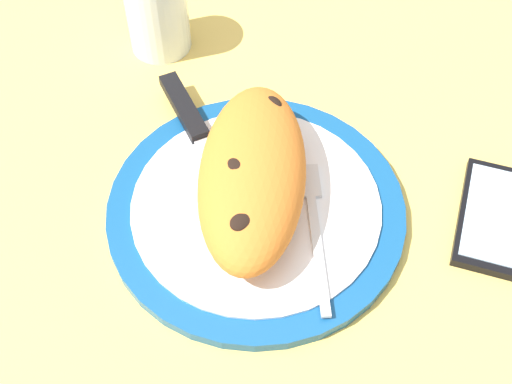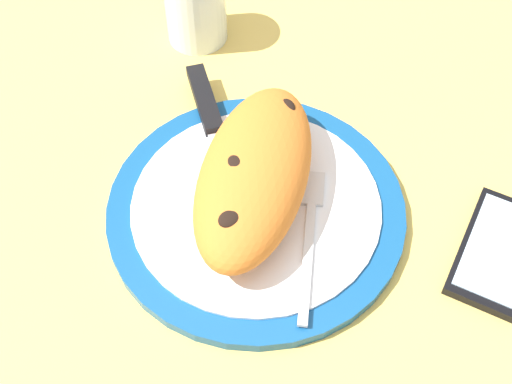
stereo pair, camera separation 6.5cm
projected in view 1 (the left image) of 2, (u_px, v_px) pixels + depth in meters
ground_plane at (256, 222)px, 69.37cm from camera, size 150.00×150.00×3.00cm
plate at (256, 209)px, 67.57cm from camera, size 29.34×29.34×1.56cm
calzone at (252, 174)px, 64.80cm from camera, size 23.40×13.02×6.77cm
fork at (314, 221)px, 65.49cm from camera, size 16.70×5.85×0.40cm
knife at (193, 125)px, 72.42cm from camera, size 18.87×14.73×1.20cm
smartphone at (494, 217)px, 67.22cm from camera, size 13.55×8.00×1.16cm
water_glass at (158, 18)px, 79.63cm from camera, size 7.16×7.16×9.50cm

